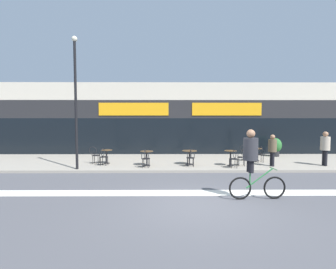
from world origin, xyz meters
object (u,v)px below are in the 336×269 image
cafe_chair_4_side (245,152)px  lamp_post (76,95)px  cafe_chair_0_near (104,155)px  cafe_chair_1_near (146,157)px  bistro_table_1 (147,155)px  bistro_table_3 (230,155)px  cafe_chair_3_side (243,156)px  bistro_table_0 (107,154)px  cafe_chair_3_near (234,157)px  bistro_table_4 (256,152)px  pedestrian_near_end (272,147)px  cafe_chair_2_near (191,156)px  cafe_chair_0_side (95,154)px  cyclist_0 (252,159)px  cafe_chair_4_near (260,153)px  pedestrian_far_end (325,145)px  planter_pot (275,146)px  bistro_table_2 (189,154)px

cafe_chair_4_side → lamp_post: lamp_post is taller
cafe_chair_0_near → lamp_post: 3.28m
cafe_chair_1_near → bistro_table_1: bearing=7.3°
bistro_table_3 → cafe_chair_3_side: 0.63m
bistro_table_0 → bistro_table_3: bearing=-6.4°
cafe_chair_4_side → cafe_chair_3_near: bearing=-121.9°
bistro_table_4 → pedestrian_near_end: (0.22, -1.68, 0.44)m
bistro_table_4 → cafe_chair_3_near: size_ratio=0.78×
bistro_table_1 → cafe_chair_2_near: cafe_chair_2_near is taller
cafe_chair_0_near → cafe_chair_0_side: (-0.61, 0.63, 0.00)m
cafe_chair_0_side → cafe_chair_3_near: bearing=-8.9°
cafe_chair_3_side → cyclist_0: (-1.22, -5.08, 0.62)m
cafe_chair_4_near → lamp_post: bearing=99.5°
cafe_chair_1_near → lamp_post: lamp_post is taller
cafe_chair_0_side → pedestrian_far_end: bearing=-1.6°
cafe_chair_2_near → lamp_post: bearing=95.4°
cafe_chair_0_side → cafe_chair_2_near: (4.99, -0.98, 0.00)m
cafe_chair_0_near → lamp_post: size_ratio=0.15×
cafe_chair_3_near → cafe_chair_4_near: 2.42m
bistro_table_1 → cafe_chair_3_near: (4.23, -0.74, -0.00)m
cafe_chair_4_side → planter_pot: bearing=31.8°
pedestrian_far_end → bistro_table_4: bearing=-26.9°
cafe_chair_3_side → bistro_table_0: bearing=-0.3°
cafe_chair_4_side → cyclist_0: bearing=-108.2°
cafe_chair_0_side → cafe_chair_2_near: same height
bistro_table_4 → cafe_chair_2_near: size_ratio=0.78×
bistro_table_4 → cafe_chair_4_near: cafe_chair_4_near is taller
cafe_chair_3_side → cafe_chair_4_side: 1.69m
bistro_table_3 → pedestrian_near_end: (2.07, -0.11, 0.40)m
bistro_table_3 → cafe_chair_4_near: size_ratio=0.86×
cafe_chair_4_near → cafe_chair_2_near: bearing=106.1°
cafe_chair_2_near → lamp_post: 6.20m
cafe_chair_0_side → cafe_chair_4_side: size_ratio=1.00×
cyclist_0 → cafe_chair_1_near: bearing=125.4°
planter_pot → cafe_chair_0_near: bearing=-162.6°
bistro_table_2 → pedestrian_far_end: (6.81, -0.37, 0.50)m
bistro_table_1 → planter_pot: (7.86, 3.13, 0.11)m
cafe_chair_3_side → cafe_chair_4_near: size_ratio=1.00×
cafe_chair_3_side → pedestrian_near_end: bearing=-178.4°
cafe_chair_3_near → cafe_chair_4_side: (1.22, 2.20, 0.00)m
bistro_table_0 → planter_pot: bearing=14.1°
cafe_chair_3_near → pedestrian_far_end: 4.84m
bistro_table_2 → cafe_chair_0_near: (-4.37, -0.27, -0.01)m
bistro_table_0 → cafe_chair_4_side: cafe_chair_4_side is taller
pedestrian_near_end → cafe_chair_4_near: bearing=-84.8°
lamp_post → cyclist_0: (6.85, -4.28, -2.36)m
bistro_table_1 → cyclist_0: 6.38m
bistro_table_1 → cafe_chair_2_near: bearing=-9.6°
bistro_table_0 → planter_pot: planter_pot is taller
bistro_table_1 → cafe_chair_1_near: bearing=-91.0°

